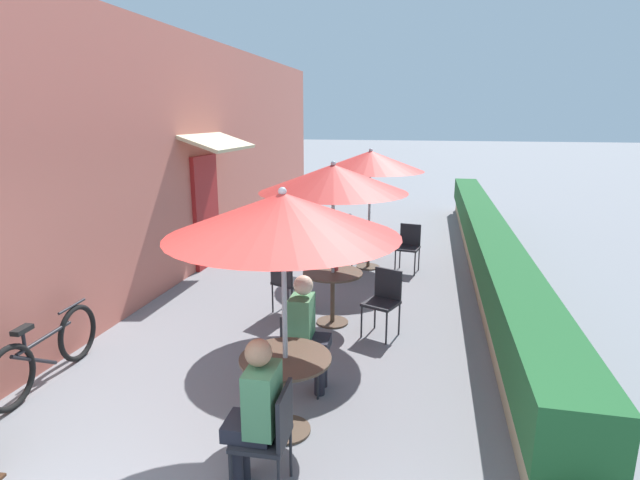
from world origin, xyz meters
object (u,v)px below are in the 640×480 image
object	(u,v)px
patio_table_near	(286,377)
cafe_chair_far_right	(341,248)
cafe_chair_mid_right	(384,297)
seated_patron_near_right	(256,409)
cafe_chair_mid_left	(286,279)
bicycle_leaning	(47,352)
seated_patron_near_left	(307,328)
cafe_chair_far_back	(409,244)
patio_umbrella_near	(283,215)
patio_table_far	(369,239)
cafe_chair_near_right	(271,431)
patio_table_mid	(333,285)
patio_umbrella_far	(370,161)
cafe_chair_near_left	(297,343)
coffee_cup_mid	(336,267)
coffee_cup_far	(361,226)
patio_umbrella_mid	(333,179)
cafe_chair_far_left	(357,232)

from	to	relation	value
patio_table_near	cafe_chair_far_right	size ratio (longest dim) A/B	0.94
cafe_chair_far_right	cafe_chair_mid_right	bearing A→B (deg)	-117.02
seated_patron_near_right	cafe_chair_mid_right	distance (m)	3.12
patio_table_near	cafe_chair_mid_left	size ratio (longest dim) A/B	0.94
cafe_chair_far_right	bicycle_leaning	size ratio (longest dim) A/B	0.51
seated_patron_near_left	cafe_chair_mid_right	bearing A→B (deg)	155.38
cafe_chair_far_back	patio_umbrella_near	bearing A→B (deg)	90.79
patio_table_far	bicycle_leaning	xyz separation A→B (m)	(-2.84, -4.95, -0.20)
cafe_chair_near_right	cafe_chair_mid_left	xyz separation A→B (m)	(-0.88, 3.47, 0.00)
patio_table_mid	patio_umbrella_far	bearing A→B (deg)	86.69
cafe_chair_near_right	patio_umbrella_far	bearing A→B (deg)	-1.81
patio_table_far	bicycle_leaning	bearing A→B (deg)	-119.84
cafe_chair_near_left	bicycle_leaning	xyz separation A→B (m)	(-2.64, -0.46, -0.17)
seated_patron_near_right	coffee_cup_mid	size ratio (longest dim) A/B	13.89
cafe_chair_mid_left	coffee_cup_mid	xyz separation A→B (m)	(0.74, -0.10, 0.27)
patio_table_mid	cafe_chair_mid_left	xyz separation A→B (m)	(-0.72, 0.21, -0.03)
cafe_chair_near_left	patio_table_far	distance (m)	4.50
seated_patron_near_left	coffee_cup_far	bearing A→B (deg)	178.96
patio_umbrella_mid	cafe_chair_near_right	bearing A→B (deg)	-87.12
patio_umbrella_far	coffee_cup_mid	bearing A→B (deg)	-92.92
patio_umbrella_near	cafe_chair_mid_right	xyz separation A→B (m)	(0.66, 2.29, -1.49)
patio_umbrella_mid	coffee_cup_far	world-z (taller)	patio_umbrella_mid
cafe_chair_near_left	coffee_cup_far	size ratio (longest dim) A/B	9.67
cafe_chair_near_right	patio_umbrella_far	size ratio (longest dim) A/B	0.39
cafe_chair_near_right	cafe_chair_mid_right	distance (m)	3.09
seated_patron_near_left	cafe_chair_near_right	distance (m)	1.51
cafe_chair_mid_left	cafe_chair_far_right	xyz separation A→B (m)	(0.46, 1.90, 0.00)
cafe_chair_far_left	bicycle_leaning	world-z (taller)	cafe_chair_far_left
seated_patron_near_right	patio_table_mid	size ratio (longest dim) A/B	1.53
patio_umbrella_mid	cafe_chair_mid_right	xyz separation A→B (m)	(0.72, -0.21, -1.49)
cafe_chair_mid_left	coffee_cup_far	xyz separation A→B (m)	(0.73, 2.57, 0.27)
patio_umbrella_near	cafe_chair_near_left	xyz separation A→B (m)	(-0.10, 0.75, -1.49)
patio_umbrella_far	coffee_cup_far	xyz separation A→B (m)	(-0.15, 0.05, -1.23)
seated_patron_near_right	patio_table_mid	xyz separation A→B (m)	(-0.05, 3.25, -0.14)
patio_table_mid	coffee_cup_mid	distance (m)	0.26
cafe_chair_near_right	coffee_cup_far	bearing A→B (deg)	-0.39
patio_umbrella_near	patio_umbrella_mid	world-z (taller)	same
patio_table_mid	patio_table_far	xyz separation A→B (m)	(0.16, 2.74, 0.00)
seated_patron_near_left	cafe_chair_far_back	world-z (taller)	seated_patron_near_left
patio_table_near	coffee_cup_mid	bearing A→B (deg)	90.85
patio_umbrella_near	cafe_chair_near_left	bearing A→B (deg)	97.69
patio_umbrella_mid	seated_patron_near_left	bearing A→B (deg)	-87.60
cafe_chair_mid_left	cafe_chair_far_left	world-z (taller)	same
bicycle_leaning	patio_table_mid	bearing A→B (deg)	36.20
cafe_chair_near_left	patio_umbrella_mid	distance (m)	2.31
seated_patron_near_left	coffee_cup_mid	world-z (taller)	seated_patron_near_left
patio_umbrella_mid	bicycle_leaning	size ratio (longest dim) A/B	1.31
cafe_chair_near_left	bicycle_leaning	size ratio (longest dim) A/B	0.51
patio_table_near	patio_umbrella_far	distance (m)	5.44
cafe_chair_near_left	cafe_chair_mid_left	bearing A→B (deg)	-162.78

